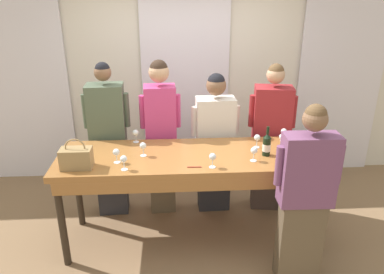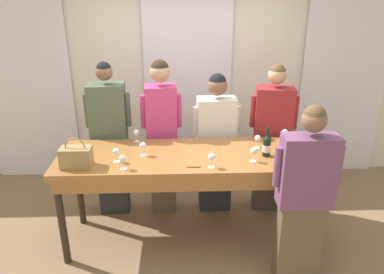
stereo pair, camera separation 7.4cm
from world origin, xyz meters
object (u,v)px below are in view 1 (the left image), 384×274
(wine_glass_center_mid, at_px, (284,132))
(wine_glass_front_right, at_px, (213,157))
(tasting_bar, at_px, (193,164))
(guest_olive_jacket, at_px, (109,141))
(guest_pink_top, at_px, (161,136))
(wine_glass_center_left, at_px, (254,151))
(wine_glass_center_right, at_px, (257,138))
(wine_bottle, at_px, (267,145))
(potted_plant, at_px, (314,155))
(wine_glass_back_mid, at_px, (116,153))
(wine_glass_front_mid, at_px, (136,133))
(guest_cream_sweater, at_px, (215,143))
(host_pouring, at_px, (305,196))
(handbag, at_px, (76,158))
(wine_glass_front_left, at_px, (282,138))
(wine_glass_back_right, at_px, (143,146))
(wine_glass_near_host, at_px, (124,160))
(guest_striped_shirt, at_px, (270,139))

(wine_glass_center_mid, bearing_deg, wine_glass_front_right, -145.00)
(tasting_bar, xyz_separation_m, guest_olive_jacket, (-0.91, 0.62, 0.01))
(wine_glass_front_right, height_order, guest_pink_top, guest_pink_top)
(guest_olive_jacket, bearing_deg, wine_glass_center_left, -27.83)
(wine_glass_center_mid, bearing_deg, wine_glass_center_right, -154.55)
(wine_bottle, height_order, guest_olive_jacket, guest_olive_jacket)
(wine_glass_front_right, relative_size, potted_plant, 0.23)
(wine_glass_center_left, relative_size, wine_glass_back_mid, 1.00)
(wine_glass_front_mid, bearing_deg, wine_glass_center_right, -9.60)
(guest_cream_sweater, relative_size, host_pouring, 0.99)
(tasting_bar, xyz_separation_m, wine_glass_front_mid, (-0.58, 0.36, 0.19))
(handbag, bearing_deg, potted_plant, 28.10)
(wine_glass_front_left, xyz_separation_m, wine_glass_center_left, (-0.36, -0.31, -0.00))
(wine_glass_center_mid, distance_m, guest_cream_sweater, 0.80)
(wine_glass_front_right, xyz_separation_m, wine_glass_back_right, (-0.64, 0.29, 0.00))
(wine_glass_front_mid, bearing_deg, handbag, -130.59)
(wine_glass_front_left, height_order, wine_glass_back_mid, same)
(wine_glass_back_mid, bearing_deg, guest_cream_sweater, 36.15)
(wine_glass_back_right, bearing_deg, wine_glass_front_left, 5.65)
(tasting_bar, bearing_deg, wine_glass_back_mid, -170.55)
(wine_glass_back_mid, bearing_deg, wine_glass_front_mid, 73.85)
(tasting_bar, relative_size, guest_cream_sweater, 1.59)
(handbag, height_order, potted_plant, handbag)
(wine_glass_center_right, relative_size, potted_plant, 0.23)
(wine_glass_front_mid, relative_size, wine_glass_back_mid, 1.00)
(handbag, relative_size, wine_glass_center_mid, 2.04)
(wine_glass_back_mid, xyz_separation_m, potted_plant, (2.49, 1.43, -0.75))
(wine_glass_near_host, relative_size, host_pouring, 0.08)
(wine_glass_front_right, distance_m, guest_pink_top, 1.02)
(wine_glass_back_right, relative_size, potted_plant, 0.23)
(wine_glass_front_right, distance_m, wine_glass_center_right, 0.66)
(wine_glass_back_right, bearing_deg, wine_glass_center_left, -9.55)
(wine_glass_front_mid, bearing_deg, guest_pink_top, 44.81)
(wine_glass_back_right, height_order, host_pouring, host_pouring)
(tasting_bar, bearing_deg, guest_olive_jacket, 145.72)
(wine_glass_front_right, xyz_separation_m, host_pouring, (0.76, -0.33, -0.23))
(wine_glass_center_mid, bearing_deg, wine_glass_center_left, -132.04)
(wine_glass_center_right, height_order, potted_plant, wine_glass_center_right)
(guest_pink_top, height_order, guest_cream_sweater, guest_pink_top)
(host_pouring, xyz_separation_m, potted_plant, (0.85, 1.91, -0.52))
(wine_glass_front_left, relative_size, wine_glass_center_mid, 1.00)
(wine_glass_front_mid, height_order, guest_striped_shirt, guest_striped_shirt)
(wine_glass_front_left, xyz_separation_m, guest_olive_jacket, (-1.83, 0.46, -0.19))
(wine_glass_front_right, xyz_separation_m, guest_pink_top, (-0.48, 0.89, -0.14))
(guest_pink_top, bearing_deg, tasting_bar, -62.61)
(guest_pink_top, height_order, guest_striped_shirt, guest_pink_top)
(wine_glass_near_host, distance_m, guest_cream_sweater, 1.30)
(wine_glass_front_mid, xyz_separation_m, wine_glass_back_mid, (-0.14, -0.48, 0.00))
(handbag, xyz_separation_m, wine_glass_back_right, (0.58, 0.22, 0.00))
(wine_glass_near_host, bearing_deg, guest_striped_shirt, 29.52)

